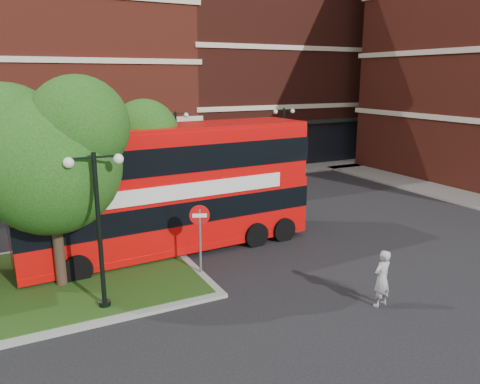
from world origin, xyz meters
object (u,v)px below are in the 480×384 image
bus (169,180)px  car_white (225,175)px  car_silver (119,179)px  woman (382,278)px

bus → car_white: bus is taller
car_silver → car_white: (6.82, -1.50, -0.06)m
woman → bus: bearing=-69.2°
bus → car_silver: bus is taller
bus → car_white: (7.33, 10.26, -2.36)m
bus → car_white: bearing=51.5°
woman → car_silver: bearing=-87.5°
car_silver → car_white: size_ratio=1.06×
bus → woman: bus is taller
car_silver → car_white: bearing=-100.7°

